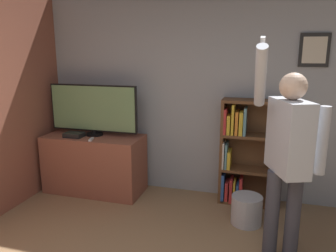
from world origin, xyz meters
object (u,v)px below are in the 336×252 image
(game_console, at_px, (74,135))
(bookshelf, at_px, (245,154))
(television, at_px, (93,109))
(person, at_px, (288,150))
(waste_bin, at_px, (246,210))

(game_console, relative_size, bookshelf, 0.18)
(television, xyz_separation_m, person, (2.38, -0.93, -0.08))
(game_console, bearing_deg, person, -16.60)
(game_console, height_order, person, person)
(television, relative_size, game_console, 5.06)
(television, xyz_separation_m, bookshelf, (1.97, 0.17, -0.49))
(game_console, height_order, bookshelf, bookshelf)
(television, height_order, waste_bin, television)
(person, bearing_deg, television, -132.57)
(bookshelf, height_order, person, person)
(game_console, xyz_separation_m, bookshelf, (2.18, 0.33, -0.17))
(person, relative_size, waste_bin, 5.91)
(bookshelf, relative_size, person, 0.66)
(waste_bin, bearing_deg, television, 169.86)
(game_console, height_order, waste_bin, game_console)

